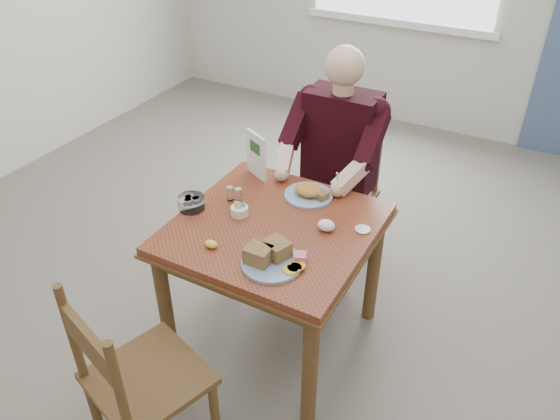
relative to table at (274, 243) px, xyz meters
The scene contains 14 objects.
floor 0.64m from the table, ahead, with size 6.00×6.00×0.00m, color #6E6559.
lemon_wedge 0.35m from the table, 119.50° to the right, with size 0.06×0.04×0.03m, color yellow.
napkin 0.28m from the table, 18.37° to the left, with size 0.08×0.07×0.05m, color white.
metal_dish 0.43m from the table, 21.93° to the left, with size 0.07×0.07×0.01m, color silver.
table is the anchor object (origin of this frame).
chair_far 0.81m from the table, 90.00° to the left, with size 0.42×0.42×0.95m.
chair_near 0.89m from the table, 99.27° to the right, with size 0.53×0.53×0.95m.
diner 0.73m from the table, 90.00° to the left, with size 0.53×0.56×1.39m.
near_plate 0.32m from the table, 63.46° to the right, with size 0.30×0.29×0.09m.
far_plate 0.33m from the table, 82.23° to the left, with size 0.31×0.31×0.07m.
caddy 0.23m from the table, behind, with size 0.10×0.10×0.06m.
shakers 0.32m from the table, 163.23° to the left, with size 0.08×0.05×0.08m.
creamer 0.45m from the table, behind, with size 0.15×0.15×0.06m.
menu 0.52m from the table, 130.77° to the left, with size 0.16×0.09×0.25m.
Camera 1 is at (1.02, -1.81, 2.24)m, focal length 35.00 mm.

